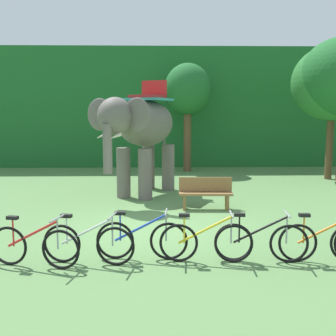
% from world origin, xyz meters
% --- Properties ---
extents(ground_plane, '(80.00, 80.00, 0.00)m').
position_xyz_m(ground_plane, '(0.00, 0.00, 0.00)').
color(ground_plane, '#567F47').
extents(foliage_hedge, '(36.00, 6.00, 5.85)m').
position_xyz_m(foliage_hedge, '(0.00, 14.00, 2.93)').
color(foliage_hedge, '#1E6028').
rests_on(foliage_hedge, ground).
extents(tree_center, '(2.09, 2.09, 4.90)m').
position_xyz_m(tree_center, '(1.47, 9.63, 3.67)').
color(tree_center, brown).
rests_on(tree_center, ground).
extents(tree_far_right, '(3.22, 3.22, 5.37)m').
position_xyz_m(tree_far_right, '(7.07, 7.22, 3.86)').
color(tree_far_right, brown).
rests_on(tree_far_right, ground).
extents(elephant, '(3.01, 4.16, 3.78)m').
position_xyz_m(elephant, '(-0.40, 3.98, 2.20)').
color(elephant, '#665E56').
rests_on(elephant, ground).
extents(bike_red, '(1.68, 0.58, 0.92)m').
position_xyz_m(bike_red, '(-2.08, -2.48, 0.39)').
color(bike_red, black).
rests_on(bike_red, ground).
extents(bike_white, '(1.69, 0.52, 0.92)m').
position_xyz_m(bike_white, '(-1.16, -2.35, 0.39)').
color(bike_white, black).
rests_on(bike_white, ground).
extents(bike_blue, '(1.71, 0.52, 0.92)m').
position_xyz_m(bike_blue, '(-0.20, -2.13, 0.39)').
color(bike_blue, black).
rests_on(bike_blue, ground).
extents(bike_yellow, '(1.71, 0.52, 0.92)m').
position_xyz_m(bike_yellow, '(0.97, -2.31, 0.39)').
color(bike_yellow, black).
rests_on(bike_yellow, ground).
extents(bike_black, '(1.71, 0.52, 0.92)m').
position_xyz_m(bike_black, '(1.98, -2.31, 0.39)').
color(bike_black, black).
rests_on(bike_black, ground).
extents(bike_orange, '(1.71, 0.52, 0.92)m').
position_xyz_m(bike_orange, '(3.15, -2.36, 0.39)').
color(bike_orange, black).
rests_on(bike_orange, ground).
extents(wooden_bench, '(1.52, 0.47, 0.89)m').
position_xyz_m(wooden_bench, '(1.45, 1.96, 0.48)').
color(wooden_bench, brown).
rests_on(wooden_bench, ground).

